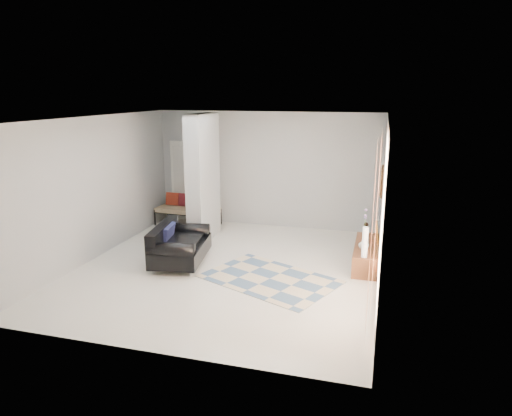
# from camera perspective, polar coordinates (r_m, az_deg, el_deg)

# --- Properties ---
(floor) EXTENTS (6.00, 6.00, 0.00)m
(floor) POSITION_cam_1_polar(r_m,az_deg,el_deg) (8.75, -3.56, -7.49)
(floor) COLOR silver
(floor) RESTS_ON ground
(ceiling) EXTENTS (6.00, 6.00, 0.00)m
(ceiling) POSITION_cam_1_polar(r_m,az_deg,el_deg) (8.14, -3.87, 11.13)
(ceiling) COLOR white
(ceiling) RESTS_ON wall_back
(wall_back) EXTENTS (6.00, 0.00, 6.00)m
(wall_back) POSITION_cam_1_polar(r_m,az_deg,el_deg) (11.16, 1.35, 4.79)
(wall_back) COLOR #AEB0B2
(wall_back) RESTS_ON ground
(wall_front) EXTENTS (6.00, 0.00, 6.00)m
(wall_front) POSITION_cam_1_polar(r_m,az_deg,el_deg) (5.69, -13.67, -5.04)
(wall_front) COLOR #AEB0B2
(wall_front) RESTS_ON ground
(wall_left) EXTENTS (0.00, 6.00, 6.00)m
(wall_left) POSITION_cam_1_polar(r_m,az_deg,el_deg) (9.58, -19.46, 2.37)
(wall_left) COLOR #AEB0B2
(wall_left) RESTS_ON ground
(wall_right) EXTENTS (0.00, 6.00, 6.00)m
(wall_right) POSITION_cam_1_polar(r_m,az_deg,el_deg) (7.89, 15.52, 0.24)
(wall_right) COLOR #AEB0B2
(wall_right) RESTS_ON ground
(partition_column) EXTENTS (0.35, 1.20, 2.80)m
(partition_column) POSITION_cam_1_polar(r_m,az_deg,el_deg) (10.18, -6.62, 3.77)
(partition_column) COLOR #A8ADAF
(partition_column) RESTS_ON floor
(hallway_door) EXTENTS (0.85, 0.06, 2.04)m
(hallway_door) POSITION_cam_1_polar(r_m,az_deg,el_deg) (11.87, -8.60, 3.34)
(hallway_door) COLOR white
(hallway_door) RESTS_ON floor
(curtain) EXTENTS (0.00, 2.55, 2.55)m
(curtain) POSITION_cam_1_polar(r_m,az_deg,el_deg) (6.76, 14.80, -1.59)
(curtain) COLOR #FF7E43
(curtain) RESTS_ON wall_right
(wall_art) EXTENTS (0.04, 0.45, 0.55)m
(wall_art) POSITION_cam_1_polar(r_m,az_deg,el_deg) (8.72, 15.48, 3.24)
(wall_art) COLOR #3C2410
(wall_art) RESTS_ON wall_right
(media_console) EXTENTS (0.45, 1.62, 0.80)m
(media_console) POSITION_cam_1_polar(r_m,az_deg,el_deg) (9.10, 13.61, -5.64)
(media_console) COLOR brown
(media_console) RESTS_ON floor
(loveseat) EXTENTS (1.12, 1.65, 0.76)m
(loveseat) POSITION_cam_1_polar(r_m,az_deg,el_deg) (9.02, -9.76, -4.59)
(loveseat) COLOR silver
(loveseat) RESTS_ON floor
(daybed) EXTENTS (1.60, 0.76, 0.77)m
(daybed) POSITION_cam_1_polar(r_m,az_deg,el_deg) (11.54, -8.58, -0.01)
(daybed) COLOR black
(daybed) RESTS_ON floor
(area_rug) EXTENTS (2.68, 2.29, 0.01)m
(area_rug) POSITION_cam_1_polar(r_m,az_deg,el_deg) (8.24, 1.74, -8.85)
(area_rug) COLOR beige
(area_rug) RESTS_ON floor
(cylinder_lamp) EXTENTS (0.10, 0.10, 0.55)m
(cylinder_lamp) POSITION_cam_1_polar(r_m,az_deg,el_deg) (8.29, 13.47, -4.17)
(cylinder_lamp) COLOR white
(cylinder_lamp) RESTS_ON media_console
(bronze_figurine) EXTENTS (0.13, 0.13, 0.26)m
(bronze_figurine) POSITION_cam_1_polar(r_m,az_deg,el_deg) (9.63, 13.58, -2.50)
(bronze_figurine) COLOR black
(bronze_figurine) RESTS_ON media_console
(vase) EXTENTS (0.21, 0.21, 0.20)m
(vase) POSITION_cam_1_polar(r_m,az_deg,el_deg) (8.74, 13.32, -4.38)
(vase) COLOR white
(vase) RESTS_ON media_console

